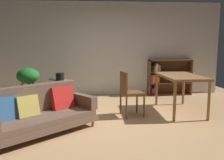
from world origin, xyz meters
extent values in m
plane|color=tan|center=(0.00, 0.00, 0.00)|extent=(8.16, 8.16, 0.00)
cube|color=silver|center=(0.00, 2.70, 1.35)|extent=(6.80, 0.10, 2.70)
cylinder|color=brown|center=(-0.34, -0.16, 0.06)|extent=(0.04, 0.04, 0.11)
cylinder|color=brown|center=(-0.76, 0.33, 0.06)|extent=(0.04, 0.04, 0.11)
cube|color=brown|center=(-1.16, -0.44, 0.16)|extent=(1.83, 1.72, 0.10)
cube|color=brown|center=(-1.16, -0.44, 0.26)|extent=(1.76, 1.65, 0.10)
cube|color=brown|center=(-1.35, -0.21, 0.54)|extent=(1.40, 1.23, 0.46)
cube|color=brown|center=(-0.55, 0.09, 0.42)|extent=(0.58, 0.65, 0.23)
cube|color=#336093|center=(-1.62, -0.64, 0.47)|extent=(0.38, 0.36, 0.38)
cube|color=tan|center=(-1.38, -0.45, 0.46)|extent=(0.40, 0.39, 0.36)
cube|color=red|center=(-0.89, -0.01, 0.49)|extent=(0.45, 0.43, 0.42)
cube|color=brown|center=(-1.05, 1.86, 0.29)|extent=(0.37, 0.04, 0.58)
cube|color=brown|center=(-1.05, 0.73, 0.29)|extent=(0.37, 0.04, 0.58)
cube|color=brown|center=(-1.05, 1.30, 0.28)|extent=(0.37, 1.13, 0.04)
cube|color=brown|center=(-1.05, 1.30, 0.56)|extent=(0.37, 1.17, 0.04)
cube|color=brown|center=(-1.05, 1.30, 0.02)|extent=(0.37, 1.13, 0.04)
cube|color=silver|center=(-1.08, 1.46, 0.58)|extent=(0.25, 0.34, 0.02)
cube|color=black|center=(-1.29, 1.44, 0.62)|extent=(0.23, 0.33, 0.07)
cylinder|color=black|center=(-1.09, 1.11, 0.70)|extent=(0.19, 0.19, 0.25)
cylinder|color=slate|center=(-1.09, 1.11, 0.75)|extent=(0.10, 0.10, 0.01)
cylinder|color=#333338|center=(-1.92, 1.53, 0.13)|extent=(0.30, 0.30, 0.26)
cylinder|color=#1E6B28|center=(-1.82, 1.56, 0.52)|extent=(0.26, 0.12, 0.55)
cylinder|color=#1E6B28|center=(-1.92, 1.66, 0.48)|extent=(0.05, 0.31, 0.47)
cylinder|color=#1E6B28|center=(-2.06, 1.49, 0.52)|extent=(0.32, 0.12, 0.54)
cylinder|color=#1E6B28|center=(-1.90, 1.44, 0.51)|extent=(0.09, 0.21, 0.53)
ellipsoid|color=#1E6B28|center=(-1.92, 1.53, 0.72)|extent=(0.53, 0.53, 0.37)
cylinder|color=olive|center=(1.20, 1.32, 0.38)|extent=(0.06, 0.06, 0.76)
cylinder|color=olive|center=(1.20, 0.03, 0.38)|extent=(0.06, 0.06, 0.76)
cylinder|color=olive|center=(1.86, 1.32, 0.38)|extent=(0.06, 0.06, 0.76)
cylinder|color=olive|center=(1.86, 0.03, 0.38)|extent=(0.06, 0.06, 0.76)
cube|color=olive|center=(1.53, 0.67, 0.78)|extent=(0.77, 1.39, 0.05)
cylinder|color=brown|center=(0.59, 0.67, 0.23)|extent=(0.04, 0.04, 0.46)
cylinder|color=brown|center=(0.67, 0.30, 0.23)|extent=(0.04, 0.04, 0.46)
cylinder|color=brown|center=(0.23, 0.59, 0.23)|extent=(0.04, 0.04, 0.46)
cylinder|color=brown|center=(0.31, 0.22, 0.23)|extent=(0.04, 0.04, 0.46)
cube|color=brown|center=(0.45, 0.44, 0.48)|extent=(0.48, 0.49, 0.04)
cube|color=brown|center=(0.27, 0.41, 0.71)|extent=(0.11, 0.37, 0.41)
cube|color=brown|center=(1.27, 2.49, 0.52)|extent=(0.04, 0.29, 1.04)
cube|color=brown|center=(2.51, 2.49, 0.52)|extent=(0.04, 0.29, 1.04)
cube|color=brown|center=(1.89, 2.49, 1.02)|extent=(1.28, 0.29, 0.04)
cube|color=brown|center=(1.89, 2.49, 0.02)|extent=(1.28, 0.29, 0.04)
cube|color=brown|center=(1.89, 2.62, 0.52)|extent=(1.24, 0.04, 1.04)
cube|color=brown|center=(1.89, 2.49, 0.35)|extent=(1.24, 0.28, 0.04)
cube|color=brown|center=(1.89, 2.49, 0.69)|extent=(1.24, 0.28, 0.04)
cube|color=black|center=(1.32, 2.47, 0.15)|extent=(0.03, 0.20, 0.23)
cube|color=red|center=(1.38, 2.47, 0.12)|extent=(0.06, 0.19, 0.17)
cube|color=#993884|center=(1.43, 2.47, 0.15)|extent=(0.03, 0.19, 0.22)
cube|color=#2D5199|center=(1.48, 2.48, 0.11)|extent=(0.07, 0.25, 0.15)
cube|color=#993884|center=(1.33, 2.48, 0.49)|extent=(0.05, 0.24, 0.23)
cube|color=orange|center=(1.40, 2.48, 0.49)|extent=(0.07, 0.24, 0.23)
cube|color=orange|center=(1.47, 2.48, 0.46)|extent=(0.06, 0.23, 0.18)
cube|color=orange|center=(1.53, 2.47, 0.46)|extent=(0.05, 0.19, 0.18)
cube|color=black|center=(1.33, 2.47, 0.79)|extent=(0.04, 0.20, 0.17)
cube|color=black|center=(1.37, 2.47, 0.78)|extent=(0.04, 0.20, 0.15)
cube|color=gold|center=(1.42, 2.47, 0.78)|extent=(0.04, 0.21, 0.16)
cube|color=silver|center=(1.48, 2.46, 0.82)|extent=(0.06, 0.18, 0.23)
cube|color=orange|center=(1.55, 2.47, 0.80)|extent=(0.05, 0.22, 0.18)
cube|color=black|center=(1.60, 2.47, 0.78)|extent=(0.03, 0.20, 0.15)
camera|label=1|loc=(-0.26, -4.06, 1.39)|focal=36.50mm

